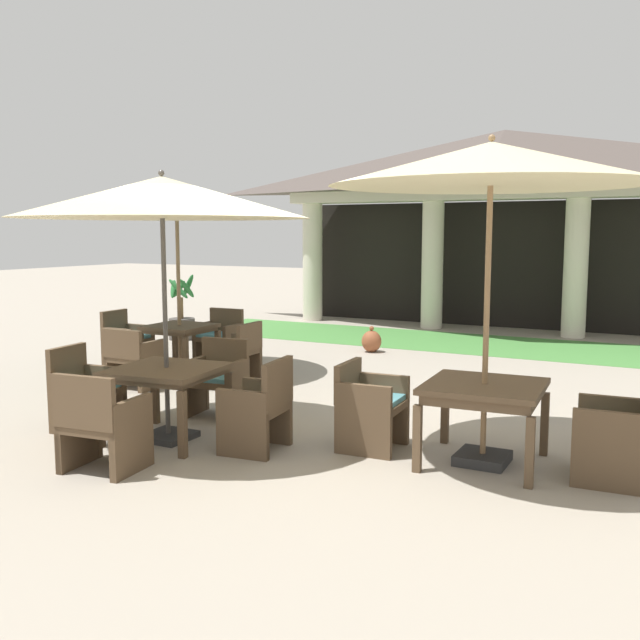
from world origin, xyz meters
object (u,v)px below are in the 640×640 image
at_px(patio_chair_near_foreground_west, 85,392).
at_px(patio_table_mid_right, 180,332).
at_px(patio_umbrella_mid_right, 176,203).
at_px(patio_umbrella_near_foreground, 162,198).
at_px(patio_chair_near_foreground_north, 218,380).
at_px(patio_chair_mid_right_south, 133,359).
at_px(patio_chair_near_foreground_east, 259,408).
at_px(terracotta_urn, 371,341).
at_px(patio_chair_near_foreground_south, 101,425).
at_px(potted_palm_left_edge, 182,321).
at_px(patio_table_near_foreground, 167,376).
at_px(patio_chair_mid_left_east, 616,431).
at_px(patio_chair_mid_right_north, 220,338).
at_px(patio_chair_mid_right_west, 126,342).
at_px(patio_table_mid_left, 484,394).
at_px(patio_chair_mid_right_east, 238,353).
at_px(patio_umbrella_mid_left, 491,166).
at_px(patio_chair_mid_left_west, 370,406).

relative_size(patio_chair_near_foreground_west, patio_table_mid_right, 1.00).
bearing_deg(patio_umbrella_mid_right, patio_umbrella_near_foreground, -53.30).
height_order(patio_chair_near_foreground_north, patio_chair_mid_right_south, patio_chair_near_foreground_north).
height_order(patio_chair_near_foreground_east, terracotta_urn, patio_chair_near_foreground_east).
xyz_separation_m(patio_chair_near_foreground_south, potted_palm_left_edge, (-4.23, 6.36, -0.05)).
xyz_separation_m(patio_table_near_foreground, patio_chair_near_foreground_west, (-1.00, -0.11, -0.24)).
xyz_separation_m(patio_chair_mid_left_east, patio_chair_mid_right_south, (-6.01, 0.83, -0.03)).
bearing_deg(patio_chair_near_foreground_north, patio_chair_near_foreground_south, 90.00).
height_order(patio_chair_near_foreground_west, patio_chair_mid_right_north, patio_chair_near_foreground_west).
distance_m(patio_chair_mid_right_west, potted_palm_left_edge, 2.98).
distance_m(patio_table_mid_left, patio_chair_mid_right_east, 4.39).
distance_m(patio_chair_near_foreground_south, patio_chair_mid_right_east, 3.81).
bearing_deg(patio_chair_mid_right_west, patio_umbrella_mid_left, 71.17).
relative_size(patio_table_mid_left, terracotta_urn, 2.35).
xyz_separation_m(patio_table_near_foreground, patio_chair_near_foreground_east, (1.01, 0.11, -0.23)).
bearing_deg(patio_chair_near_foreground_east, potted_palm_left_edge, 37.82).
relative_size(patio_table_mid_right, patio_chair_mid_right_south, 1.08).
bearing_deg(patio_chair_mid_right_north, patio_table_near_foreground, 117.29).
distance_m(patio_table_mid_left, terracotta_urn, 5.98).
bearing_deg(patio_umbrella_near_foreground, patio_chair_mid_left_east, 10.99).
height_order(patio_chair_mid_right_east, patio_chair_mid_right_north, patio_chair_mid_right_north).
bearing_deg(potted_palm_left_edge, patio_table_near_foreground, -52.48).
height_order(patio_chair_near_foreground_south, patio_chair_mid_right_west, patio_chair_mid_right_west).
relative_size(patio_chair_near_foreground_south, patio_umbrella_mid_right, 0.32).
distance_m(patio_chair_near_foreground_east, patio_chair_mid_right_south, 3.31).
relative_size(patio_chair_near_foreground_west, patio_chair_mid_right_north, 1.02).
distance_m(patio_chair_mid_right_west, patio_chair_mid_right_east, 2.01).
xyz_separation_m(patio_umbrella_mid_left, patio_umbrella_mid_right, (-4.94, 1.90, -0.16)).
bearing_deg(patio_chair_near_foreground_north, patio_chair_mid_right_west, -35.83).
relative_size(patio_chair_mid_left_east, potted_palm_left_edge, 0.73).
xyz_separation_m(patio_table_mid_left, patio_chair_mid_left_west, (-1.08, -0.06, -0.22)).
bearing_deg(patio_chair_mid_right_north, patio_umbrella_mid_right, 90.00).
bearing_deg(patio_table_mid_right, patio_chair_near_foreground_east, -40.30).
xyz_separation_m(patio_table_mid_right, patio_umbrella_mid_right, (-0.00, 0.00, 1.84)).
relative_size(patio_table_mid_right, patio_umbrella_mid_right, 0.32).
bearing_deg(patio_chair_mid_left_east, patio_chair_near_foreground_west, 96.83).
relative_size(patio_chair_near_foreground_east, patio_chair_mid_right_south, 1.09).
xyz_separation_m(patio_chair_mid_right_east, potted_palm_left_edge, (-3.16, 2.71, -0.04)).
relative_size(patio_chair_near_foreground_west, patio_chair_near_foreground_south, 0.99).
distance_m(patio_table_mid_left, patio_umbrella_mid_right, 5.60).
distance_m(patio_chair_near_foreground_west, patio_chair_mid_left_east, 5.16).
bearing_deg(terracotta_urn, patio_umbrella_mid_right, -118.44).
relative_size(patio_umbrella_near_foreground, patio_chair_mid_right_north, 3.35).
xyz_separation_m(patio_umbrella_near_foreground, patio_chair_mid_right_north, (-1.98, 3.63, -1.98)).
distance_m(patio_chair_near_foreground_east, potted_palm_left_edge, 7.33).
distance_m(patio_umbrella_mid_left, patio_chair_mid_right_north, 6.16).
bearing_deg(patio_table_near_foreground, patio_chair_near_foreground_west, -173.51).
bearing_deg(patio_chair_mid_right_west, patio_chair_near_foreground_south, 39.12).
height_order(patio_chair_near_foreground_west, terracotta_urn, patio_chair_near_foreground_west).
bearing_deg(patio_chair_near_foreground_west, patio_chair_near_foreground_south, 44.94).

